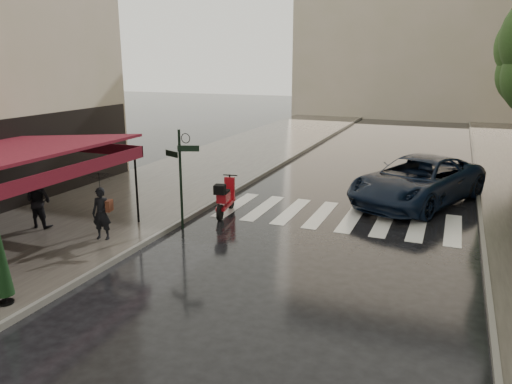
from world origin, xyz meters
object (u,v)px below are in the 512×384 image
Objects in this scene: pedestrian_with_umbrella at (99,185)px; parked_car at (418,181)px; pedestrian_terrace at (38,201)px; scooter at (225,198)px.

pedestrian_with_umbrella reaches higher than parked_car.
parked_car is at bearing -148.33° from pedestrian_terrace.
pedestrian_terrace reaches higher than parked_car.
pedestrian_with_umbrella is 1.44× the size of pedestrian_terrace.
pedestrian_terrace is at bearing -151.22° from scooter.
scooter is (4.58, 3.57, -0.37)m from pedestrian_terrace.
scooter is at bearing -123.35° from parked_car.
scooter is at bearing -145.80° from pedestrian_terrace.
parked_car is (5.90, 3.88, 0.27)m from scooter.
scooter is (2.10, 3.73, -1.12)m from pedestrian_with_umbrella.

